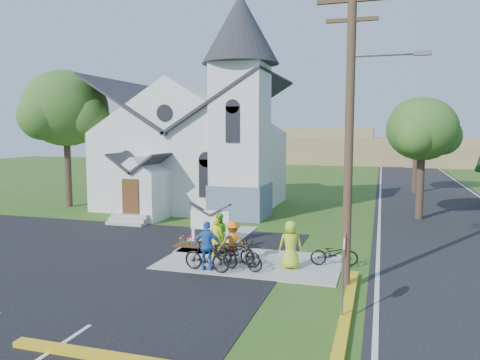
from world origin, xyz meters
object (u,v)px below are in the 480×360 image
(utility_pole, at_px, (351,124))
(stop_sign, at_px, (344,257))
(bike_1, at_px, (207,256))
(bike_3, at_px, (242,257))
(church_sign, at_px, (210,220))
(cyclist_0, at_px, (216,237))
(bike_2, at_px, (239,253))
(bike_0, at_px, (234,250))
(cyclist_2, at_px, (207,246))
(bike_4, at_px, (334,254))
(cyclist_4, at_px, (291,245))
(cyclist_3, at_px, (233,242))
(cyclist_1, at_px, (219,233))

(utility_pole, xyz_separation_m, stop_sign, (0.07, -2.70, -3.62))
(bike_1, height_order, bike_3, bike_1)
(church_sign, height_order, utility_pole, utility_pole)
(cyclist_0, xyz_separation_m, bike_2, (1.25, -0.94, -0.31))
(bike_0, bearing_deg, bike_1, 172.16)
(cyclist_2, relative_size, bike_4, 1.02)
(utility_pole, xyz_separation_m, cyclist_4, (-2.20, 1.55, -4.45))
(cyclist_3, height_order, bike_3, cyclist_3)
(bike_0, height_order, cyclist_3, cyclist_3)
(cyclist_4, height_order, bike_4, cyclist_4)
(stop_sign, distance_m, cyclist_4, 4.88)
(bike_0, height_order, bike_3, bike_0)
(utility_pole, relative_size, bike_4, 5.59)
(cyclist_0, bearing_deg, cyclist_3, 141.42)
(cyclist_4, bearing_deg, cyclist_0, -25.69)
(cyclist_0, xyz_separation_m, bike_0, (0.96, -0.58, -0.30))
(bike_0, bearing_deg, church_sign, 50.63)
(utility_pole, distance_m, bike_4, 5.47)
(bike_1, distance_m, cyclist_2, 0.39)
(cyclist_2, height_order, bike_3, cyclist_2)
(bike_0, xyz_separation_m, cyclist_1, (-1.07, 1.23, 0.34))
(bike_1, relative_size, bike_4, 1.03)
(church_sign, distance_m, bike_4, 6.36)
(utility_pole, distance_m, cyclist_1, 7.70)
(bike_4, bearing_deg, bike_0, 89.67)
(cyclist_0, height_order, cyclist_1, cyclist_1)
(church_sign, xyz_separation_m, bike_2, (2.40, -3.36, -0.49))
(cyclist_3, relative_size, bike_3, 1.01)
(church_sign, xyz_separation_m, cyclist_2, (1.49, -4.27, -0.06))
(bike_0, distance_m, cyclist_2, 1.47)
(cyclist_4, bearing_deg, stop_sign, 105.18)
(church_sign, bearing_deg, stop_sign, -48.12)
(church_sign, height_order, bike_1, church_sign)
(stop_sign, relative_size, bike_2, 1.33)
(utility_pole, height_order, cyclist_3, utility_pole)
(cyclist_1, relative_size, cyclist_2, 0.91)
(bike_1, bearing_deg, cyclist_3, -14.88)
(bike_2, bearing_deg, utility_pole, -95.71)
(cyclist_3, height_order, bike_4, cyclist_3)
(cyclist_0, bearing_deg, bike_1, 96.03)
(cyclist_1, distance_m, cyclist_4, 3.60)
(cyclist_1, height_order, cyclist_4, cyclist_4)
(utility_pole, relative_size, cyclist_1, 5.96)
(utility_pole, height_order, cyclist_1, utility_pole)
(cyclist_1, bearing_deg, cyclist_2, 83.40)
(bike_1, xyz_separation_m, cyclist_2, (-0.02, 0.13, 0.36))
(bike_2, bearing_deg, bike_4, -61.42)
(stop_sign, bearing_deg, bike_2, 136.34)
(utility_pole, xyz_separation_m, bike_3, (-3.84, 0.76, -4.86))
(bike_3, bearing_deg, cyclist_3, 47.26)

